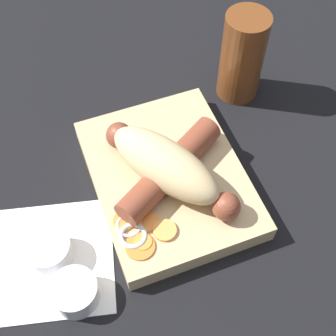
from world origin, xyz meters
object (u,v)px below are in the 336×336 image
sausage (170,169)px  condiment_cup_near (49,252)px  condiment_cup_far (75,293)px  drink_glass (242,57)px  bread_roll (165,164)px  food_tray (168,178)px

sausage → condiment_cup_near: bearing=-76.8°
sausage → condiment_cup_far: size_ratio=3.33×
condiment_cup_far → drink_glass: drink_glass is taller
drink_glass → sausage: bearing=-50.9°
sausage → drink_glass: bearing=129.1°
condiment_cup_far → condiment_cup_near: bearing=-164.5°
bread_roll → drink_glass: bearing=127.8°
condiment_cup_near → drink_glass: 0.37m
sausage → condiment_cup_near: sausage is taller
condiment_cup_near → drink_glass: bearing=117.2°
condiment_cup_far → drink_glass: (-0.23, 0.31, 0.05)m
bread_roll → sausage: (0.00, 0.01, -0.01)m
food_tray → drink_glass: bearing=127.5°
condiment_cup_near → drink_glass: (-0.17, 0.33, 0.05)m
bread_roll → drink_glass: (-0.13, 0.16, 0.01)m
bread_roll → condiment_cup_far: 0.18m
bread_roll → condiment_cup_near: bearing=-76.1°
drink_glass → condiment_cup_near: bearing=-62.8°
food_tray → condiment_cup_far: (0.11, -0.15, -0.00)m
bread_roll → condiment_cup_near: size_ratio=3.07×
food_tray → sausage: 0.03m
food_tray → drink_glass: size_ratio=1.78×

